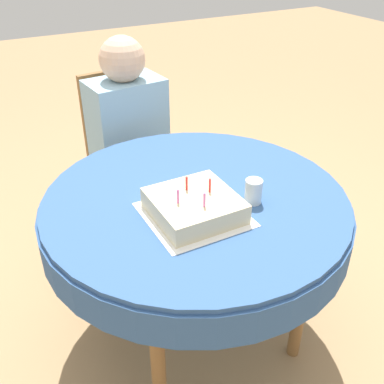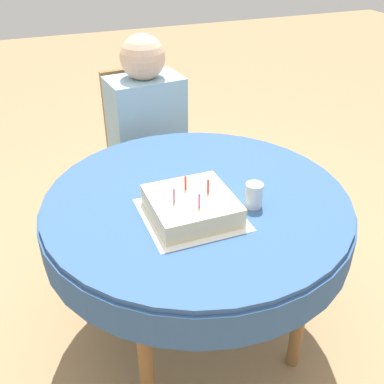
{
  "view_description": "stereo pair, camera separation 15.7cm",
  "coord_description": "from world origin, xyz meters",
  "views": [
    {
      "loc": [
        -0.66,
        -1.21,
        1.58
      ],
      "look_at": [
        -0.03,
        -0.03,
        0.75
      ],
      "focal_mm": 42.0,
      "sensor_mm": 36.0,
      "label": 1
    },
    {
      "loc": [
        -0.52,
        -1.28,
        1.58
      ],
      "look_at": [
        -0.03,
        -0.03,
        0.75
      ],
      "focal_mm": 42.0,
      "sensor_mm": 36.0,
      "label": 2
    }
  ],
  "objects": [
    {
      "name": "chair",
      "position": [
        0.04,
        0.87,
        0.48
      ],
      "size": [
        0.41,
        0.41,
        0.9
      ],
      "rotation": [
        0.0,
        0.0,
        0.09
      ],
      "color": "brown",
      "rests_on": "ground_plane"
    },
    {
      "name": "ground_plane",
      "position": [
        0.0,
        0.0,
        0.0
      ],
      "size": [
        12.0,
        12.0,
        0.0
      ],
      "primitive_type": "plane",
      "color": "#A37F56"
    },
    {
      "name": "dining_table",
      "position": [
        0.0,
        0.0,
        0.62
      ],
      "size": [
        1.13,
        1.13,
        0.71
      ],
      "color": "#335689",
      "rests_on": "ground_plane"
    },
    {
      "name": "birthday_cake",
      "position": [
        -0.06,
        -0.1,
        0.74
      ],
      "size": [
        0.28,
        0.28,
        0.12
      ],
      "color": "beige",
      "rests_on": "dining_table"
    },
    {
      "name": "napkin",
      "position": [
        -0.06,
        -0.1,
        0.71
      ],
      "size": [
        0.33,
        0.33,
        0.0
      ],
      "color": "white",
      "rests_on": "dining_table"
    },
    {
      "name": "drinking_glass",
      "position": [
        0.16,
        -0.13,
        0.75
      ],
      "size": [
        0.06,
        0.06,
        0.09
      ],
      "color": "silver",
      "rests_on": "dining_table"
    },
    {
      "name": "person",
      "position": [
        0.05,
        0.78,
        0.67
      ],
      "size": [
        0.38,
        0.35,
        1.11
      ],
      "rotation": [
        0.0,
        0.0,
        0.09
      ],
      "color": "#DBB293",
      "rests_on": "ground_plane"
    }
  ]
}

